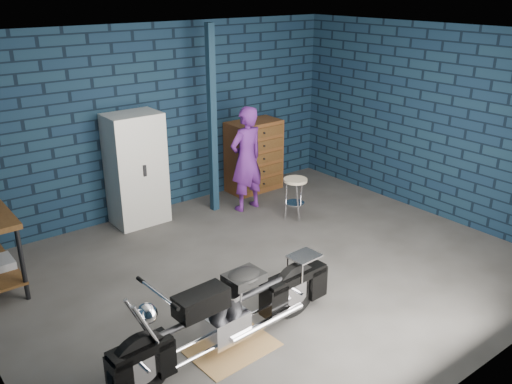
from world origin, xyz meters
TOP-DOWN VIEW (x-y plane):
  - ground at (0.00, 0.00)m, footprint 6.00×6.00m
  - room_walls at (0.00, 0.55)m, footprint 6.02×5.01m
  - support_post at (0.55, 1.95)m, footprint 0.10×0.10m
  - drip_mat at (-1.18, -0.90)m, footprint 0.83×0.64m
  - motorcycle at (-1.18, -0.90)m, footprint 2.10×0.67m
  - person at (0.95, 1.68)m, footprint 0.60×0.42m
  - locker at (-0.54, 2.23)m, footprint 0.73×0.52m
  - tool_chest at (1.53, 2.23)m, footprint 0.86×0.48m
  - shop_stool at (1.26, 0.95)m, footprint 0.37×0.37m

SIDE VIEW (x-z plane):
  - ground at x=0.00m, z-range 0.00..0.00m
  - drip_mat at x=-1.18m, z-range 0.00..0.01m
  - shop_stool at x=1.26m, z-range 0.00..0.61m
  - motorcycle at x=-1.18m, z-range 0.00..0.91m
  - tool_chest at x=1.53m, z-range 0.00..1.15m
  - person at x=0.95m, z-range 0.00..1.56m
  - locker at x=-0.54m, z-range 0.00..1.57m
  - support_post at x=0.55m, z-range 0.00..2.70m
  - room_walls at x=0.00m, z-range 0.55..3.26m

